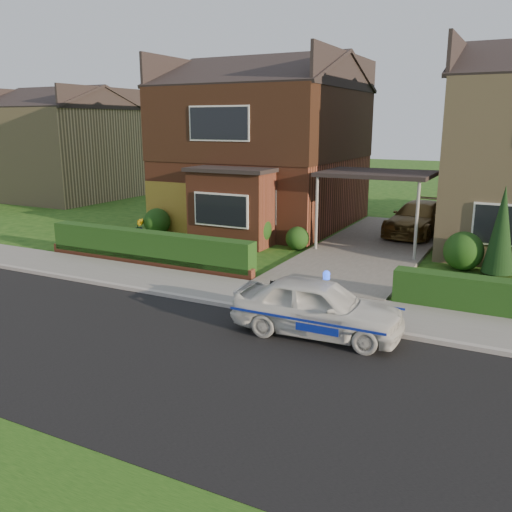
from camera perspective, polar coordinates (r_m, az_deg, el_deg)
The scene contains 21 objects.
ground at distance 10.27m, azimuth -4.29°, elevation -11.73°, with size 120.00×120.00×0.00m, color #184312.
road at distance 10.27m, azimuth -4.29°, elevation -11.73°, with size 60.00×6.00×0.02m, color black.
kerb at distance 12.74m, azimuth 2.87°, elevation -6.21°, with size 60.00×0.16×0.12m, color #9E9993.
sidewalk at distance 13.66m, azimuth 4.69°, elevation -4.89°, with size 60.00×2.00×0.10m, color slate.
driveway at distance 19.99m, azimuth 12.28°, elevation 0.92°, with size 3.80×12.00×0.12m, color #666059.
house_left at distance 24.26m, azimuth 1.02°, elevation 12.41°, with size 7.50×9.53×7.25m.
carport_link at distance 19.54m, azimuth 12.64°, elevation 8.33°, with size 3.80×3.00×2.77m.
garage_door at distance 22.40m, azimuth -9.20°, elevation 5.02°, with size 2.20×0.10×2.10m, color brown.
dwarf_wall at distance 17.49m, azimuth -11.57°, elevation -0.49°, with size 7.70×0.25×0.36m, color brown.
hedge_left at distance 17.64m, azimuth -11.24°, elevation -0.94°, with size 7.50×0.55×0.90m, color #1B3912.
shrub_left_far at distance 22.27m, azimuth -10.37°, elevation 3.59°, with size 1.08×1.08×1.08m, color #1B3912.
shrub_left_mid at distance 19.70m, azimuth -0.25°, elevation 2.84°, with size 1.32×1.32×1.32m, color #1B3912.
shrub_left_near at distance 19.36m, azimuth 4.38°, elevation 1.87°, with size 0.84×0.84×0.84m, color #1B3912.
shrub_right_near at distance 17.78m, azimuth 21.00°, elevation 0.49°, with size 1.20×1.20×1.20m, color #1B3912.
conifer_a at distance 17.38m, azimuth 24.39°, elevation 2.25°, with size 0.90×0.90×2.60m, color black.
neighbour_left at distance 34.53m, azimuth -19.39°, elevation 10.07°, with size 6.50×7.00×5.20m, color tan.
police_car at distance 11.60m, azimuth 6.49°, elevation -5.41°, with size 3.34×3.70×1.40m.
driveway_car at distance 22.39m, azimuth 16.76°, elevation 3.83°, with size 1.78×4.37×1.27m, color brown.
potted_plant_a at distance 20.66m, azimuth -6.40°, elevation 2.58°, with size 0.44×0.30×0.83m, color gray.
potted_plant_b at distance 22.23m, azimuth -12.16°, elevation 2.97°, with size 0.38×0.31×0.69m, color gray.
potted_plant_c at distance 17.51m, azimuth -3.70°, elevation 0.38°, with size 0.40×0.40×0.71m, color gray.
Camera 1 is at (4.87, -7.88, 4.43)m, focal length 38.00 mm.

